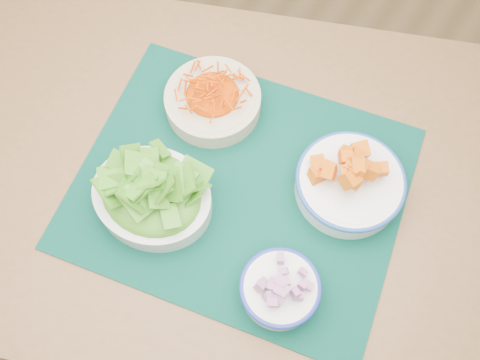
% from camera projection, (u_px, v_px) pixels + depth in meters
% --- Properties ---
extents(ground, '(4.00, 4.00, 0.00)m').
position_uv_depth(ground, '(325.00, 264.00, 1.72)').
color(ground, '#9F7C4C').
rests_on(ground, ground).
extents(table, '(1.43, 1.21, 0.75)m').
position_uv_depth(table, '(198.00, 188.00, 1.12)').
color(table, brown).
rests_on(table, ground).
extents(placemat, '(0.70, 0.61, 0.00)m').
position_uv_depth(placemat, '(240.00, 187.00, 1.02)').
color(placemat, black).
rests_on(placemat, table).
extents(carrot_bowl, '(0.22, 0.22, 0.07)m').
position_uv_depth(carrot_bowl, '(213.00, 98.00, 1.06)').
color(carrot_bowl, beige).
rests_on(carrot_bowl, placemat).
extents(squash_bowl, '(0.20, 0.20, 0.09)m').
position_uv_depth(squash_bowl, '(351.00, 180.00, 0.97)').
color(squash_bowl, white).
rests_on(squash_bowl, placemat).
extents(lettuce_bowl, '(0.25, 0.22, 0.11)m').
position_uv_depth(lettuce_bowl, '(151.00, 193.00, 0.95)').
color(lettuce_bowl, silver).
rests_on(lettuce_bowl, placemat).
extents(onion_bowl, '(0.14, 0.14, 0.07)m').
position_uv_depth(onion_bowl, '(280.00, 288.00, 0.90)').
color(onion_bowl, white).
rests_on(onion_bowl, placemat).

